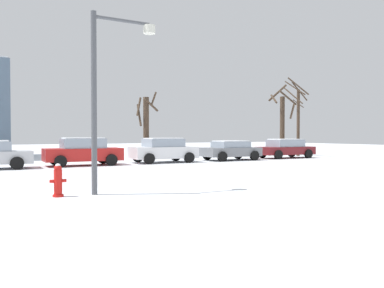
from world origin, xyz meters
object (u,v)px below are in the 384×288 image
fire_hydrant (58,180)px  street_lamp (107,82)px  parked_car_white (163,150)px  parked_car_red (83,151)px  parked_car_gray (231,150)px  parked_car_maroon (285,148)px

fire_hydrant → street_lamp: bearing=-4.3°
street_lamp → parked_car_white: (6.94, 10.90, -2.47)m
parked_car_white → street_lamp: bearing=-122.5°
fire_hydrant → parked_car_white: (8.31, 10.80, 0.31)m
parked_car_red → parked_car_gray: (9.77, -0.23, -0.10)m
street_lamp → parked_car_maroon: 20.03m
street_lamp → parked_car_white: size_ratio=1.29×
parked_car_white → parked_car_maroon: (9.77, -0.15, -0.05)m
street_lamp → fire_hydrant: bearing=175.7°
parked_car_red → parked_car_maroon: (14.66, -0.18, -0.06)m
fire_hydrant → parked_car_gray: size_ratio=0.23×
parked_car_white → parked_car_maroon: bearing=-0.9°
street_lamp → parked_car_gray: (11.83, 10.70, -2.56)m
street_lamp → parked_car_maroon: bearing=32.8°
parked_car_red → fire_hydrant: bearing=-107.5°
fire_hydrant → parked_car_maroon: (18.08, 10.65, 0.26)m
parked_car_maroon → street_lamp: bearing=-147.2°
fire_hydrant → parked_car_gray: bearing=38.8°
parked_car_maroon → parked_car_white: bearing=179.1°
fire_hydrant → parked_car_maroon: bearing=30.5°
parked_car_red → parked_car_white: bearing=-0.3°
street_lamp → parked_car_gray: 16.15m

